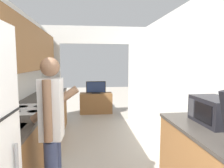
% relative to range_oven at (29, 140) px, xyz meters
% --- Properties ---
extents(wall_left, '(0.38, 7.24, 2.50)m').
position_rel_range_oven_xyz_m(wall_left, '(-0.25, -0.20, 1.04)').
color(wall_left, silver).
rests_on(wall_left, ground_plane).
extents(wall_right, '(0.06, 7.24, 2.50)m').
position_rel_range_oven_xyz_m(wall_right, '(2.42, -0.65, 0.78)').
color(wall_right, silver).
rests_on(wall_right, ground_plane).
extents(wall_far_with_doorway, '(3.10, 0.06, 2.50)m').
position_rel_range_oven_xyz_m(wall_far_with_doorway, '(1.04, 2.40, 0.99)').
color(wall_far_with_doorway, silver).
rests_on(wall_far_with_doorway, ground_plane).
extents(counter_left, '(0.62, 3.86, 0.92)m').
position_rel_range_oven_xyz_m(counter_left, '(-0.01, 0.43, -0.00)').
color(counter_left, brown).
rests_on(counter_left, ground_plane).
extents(range_oven, '(0.66, 0.73, 1.06)m').
position_rel_range_oven_xyz_m(range_oven, '(0.00, 0.00, 0.00)').
color(range_oven, white).
rests_on(range_oven, ground_plane).
extents(person, '(0.52, 0.39, 1.63)m').
position_rel_range_oven_xyz_m(person, '(0.50, -0.90, 0.41)').
color(person, '#384266').
rests_on(person, ground_plane).
extents(microwave, '(0.34, 0.52, 0.28)m').
position_rel_range_oven_xyz_m(microwave, '(2.20, -0.95, 0.60)').
color(microwave, black).
rests_on(microwave, counter_right).
extents(tv_cabinet, '(0.98, 0.42, 0.62)m').
position_rel_range_oven_xyz_m(tv_cabinet, '(1.08, 3.21, -0.15)').
color(tv_cabinet, brown).
rests_on(tv_cabinet, ground_plane).
extents(television, '(0.60, 0.16, 0.37)m').
position_rel_range_oven_xyz_m(television, '(1.08, 3.17, 0.34)').
color(television, black).
rests_on(television, tv_cabinet).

